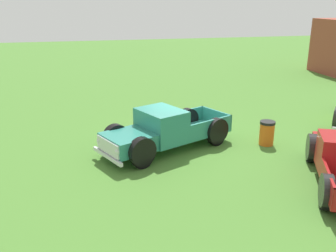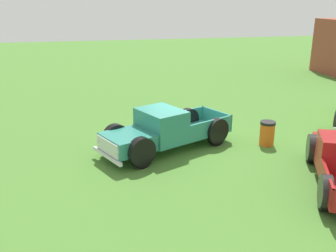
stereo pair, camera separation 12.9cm
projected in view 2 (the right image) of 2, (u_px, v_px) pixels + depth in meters
ground_plane at (182, 139)px, 15.37m from camera, size 80.00×80.00×0.00m
pickup_truck_foreground at (160, 132)px, 13.94m from camera, size 3.77×5.46×1.58m
trash_can at (267, 133)px, 14.60m from camera, size 0.59×0.59×0.95m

